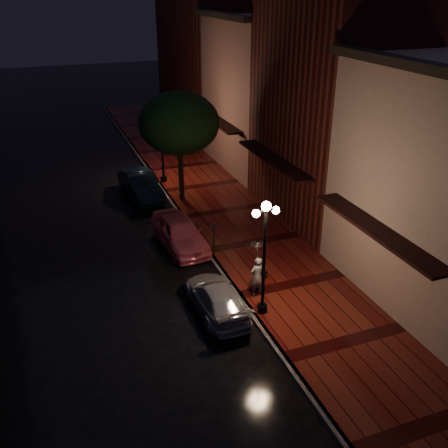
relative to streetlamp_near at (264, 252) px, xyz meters
name	(u,v)px	position (x,y,z in m)	size (l,w,h in m)	color
ground	(208,253)	(-0.35, 5.00, -2.60)	(120.00, 120.00, 0.00)	black
sidewalk	(254,243)	(1.90, 5.00, -2.53)	(4.50, 60.00, 0.15)	#4A0E0D
curb	(207,252)	(-0.35, 5.00, -2.53)	(0.25, 60.00, 0.15)	#595451
storefront_mid	(332,107)	(6.65, 7.00, 2.90)	(5.00, 8.00, 11.00)	#511914
storefront_far	(261,96)	(6.65, 15.00, 1.90)	(5.00, 8.00, 9.00)	#8C5951
storefront_extra	(208,65)	(6.65, 25.00, 2.40)	(5.00, 12.00, 10.00)	#511914
streetlamp_near	(264,252)	(0.00, 0.00, 0.00)	(0.96, 0.36, 4.31)	black
streetlamp_far	(162,141)	(0.00, 14.00, 0.00)	(0.96, 0.36, 4.31)	black
street_tree	(179,125)	(0.26, 10.99, 1.64)	(4.16, 4.16, 5.80)	black
pink_car	(180,232)	(-1.29, 6.04, -1.88)	(1.69, 4.21, 1.43)	#E35D70
navy_car	(141,185)	(-1.71, 12.38, -1.89)	(1.50, 4.29, 1.41)	black
silver_car	(216,298)	(-1.44, 0.82, -2.04)	(1.56, 3.84, 1.11)	#ACACB4
woman_with_umbrella	(258,260)	(0.27, 1.09, -0.97)	(0.93, 0.95, 2.23)	white
parking_meter	(214,236)	(-0.20, 4.59, -1.57)	(0.15, 0.12, 1.46)	black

